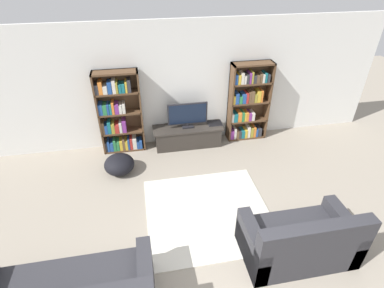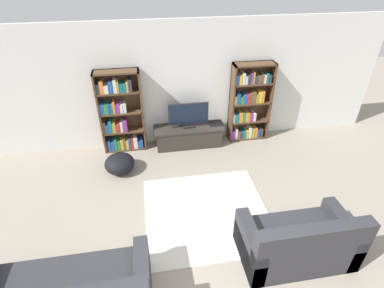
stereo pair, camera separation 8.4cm
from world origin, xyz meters
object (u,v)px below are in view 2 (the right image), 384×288
(tv_stand, at_px, (189,136))
(couch_right_sofa, at_px, (297,243))
(bookshelf_left, at_px, (120,114))
(television, at_px, (188,115))
(laptop, at_px, (216,123))
(beanbag_ottoman, at_px, (120,164))
(bookshelf_right, at_px, (249,104))

(tv_stand, distance_m, couch_right_sofa, 3.27)
(bookshelf_left, height_order, television, bookshelf_left)
(tv_stand, relative_size, laptop, 4.78)
(beanbag_ottoman, bearing_deg, television, 26.39)
(bookshelf_left, distance_m, laptop, 2.05)
(bookshelf_right, distance_m, television, 1.35)
(tv_stand, bearing_deg, bookshelf_left, 175.09)
(television, bearing_deg, bookshelf_right, 4.72)
(tv_stand, distance_m, television, 0.52)
(bookshelf_right, bearing_deg, bookshelf_left, 179.99)
(bookshelf_right, bearing_deg, laptop, -174.58)
(bookshelf_left, relative_size, beanbag_ottoman, 3.04)
(laptop, relative_size, beanbag_ottoman, 0.54)
(tv_stand, height_order, couch_right_sofa, couch_right_sofa)
(bookshelf_right, bearing_deg, couch_right_sofa, -95.73)
(television, distance_m, couch_right_sofa, 3.31)
(bookshelf_left, xyz_separation_m, laptop, (2.02, -0.07, -0.36))
(laptop, height_order, couch_right_sofa, couch_right_sofa)
(bookshelf_left, xyz_separation_m, television, (1.41, -0.11, -0.08))
(couch_right_sofa, bearing_deg, television, 108.10)
(bookshelf_left, bearing_deg, laptop, -1.98)
(bookshelf_right, relative_size, television, 2.07)
(television, bearing_deg, bookshelf_left, 175.50)
(television, distance_m, laptop, 0.67)
(bookshelf_left, xyz_separation_m, bookshelf_right, (2.75, -0.00, 0.02))
(bookshelf_left, bearing_deg, beanbag_ottoman, -93.72)
(laptop, height_order, beanbag_ottoman, laptop)
(tv_stand, bearing_deg, television, 90.00)
(television, distance_m, beanbag_ottoman, 1.73)
(television, relative_size, laptop, 2.70)
(bookshelf_right, relative_size, beanbag_ottoman, 3.04)
(beanbag_ottoman, bearing_deg, bookshelf_right, 16.62)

